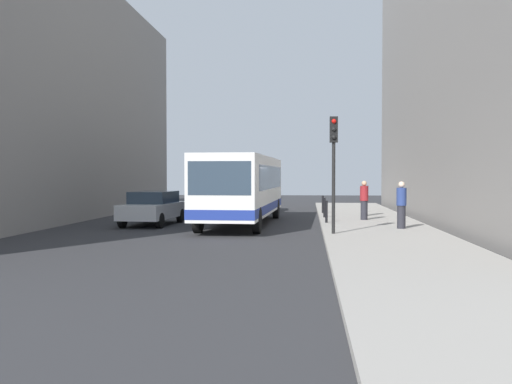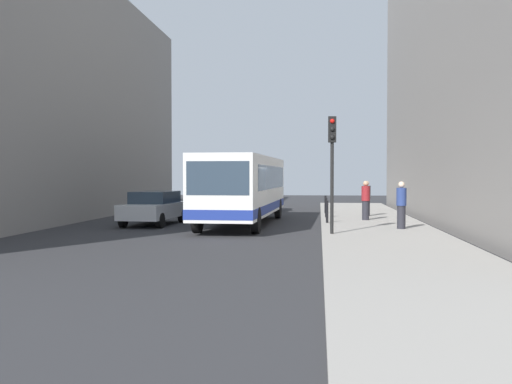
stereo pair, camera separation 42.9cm
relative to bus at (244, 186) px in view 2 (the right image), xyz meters
The scene contains 14 objects.
ground_plane 2.98m from the bus, 84.44° to the right, with size 80.00×80.00×0.00m, color #2D2D30.
sidewalk 6.35m from the bus, 23.26° to the right, with size 4.40×40.00×0.15m, color #9E9991.
building_left 12.22m from the bus, behind, with size 7.00×32.00×12.41m, color gray.
building_right 13.84m from the bus, ahead, with size 7.00×32.00×17.77m, color gray.
bus is the anchor object (origin of this frame).
car_beside_bus 4.09m from the bus, behind, with size 2.11×4.51×1.48m.
car_behind_bus 9.70m from the bus, 90.74° to the left, with size 2.00×4.47×1.48m.
traffic_light 6.59m from the bus, 54.15° to the right, with size 0.28×0.33×4.10m.
bollard_near 3.88m from the bus, ahead, with size 0.11×0.11×0.95m, color black.
bollard_mid 4.69m from the bus, 36.03° to the left, with size 0.11×0.11×0.95m, color black.
bollard_far 7.02m from the bus, 57.90° to the left, with size 0.11×0.11×0.95m, color black.
pedestrian_near_signal 7.18m from the bus, 25.13° to the right, with size 0.38×0.38×1.81m.
pedestrian_mid_sidewalk 5.65m from the bus, 13.11° to the left, with size 0.38×0.38×1.79m.
pedestrian_far_sidewalk 6.96m from the bus, 34.28° to the left, with size 0.38×0.38×1.76m.
Camera 2 is at (3.10, -23.46, 2.22)m, focal length 41.14 mm.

